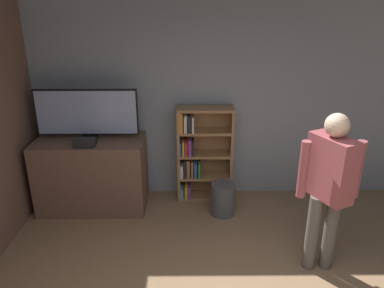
% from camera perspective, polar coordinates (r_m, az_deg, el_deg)
% --- Properties ---
extents(wall_back, '(6.81, 0.06, 2.70)m').
position_cam_1_polar(wall_back, '(5.04, 3.52, 6.64)').
color(wall_back, gray).
rests_on(wall_back, ground_plane).
extents(tv_ledge, '(1.38, 0.68, 0.95)m').
position_cam_1_polar(tv_ledge, '(5.10, -14.93, -4.40)').
color(tv_ledge, brown).
rests_on(tv_ledge, ground_plane).
extents(television, '(1.27, 0.22, 0.65)m').
position_cam_1_polar(television, '(4.85, -15.73, 4.50)').
color(television, black).
rests_on(television, tv_ledge).
extents(game_console, '(0.26, 0.17, 0.09)m').
position_cam_1_polar(game_console, '(4.71, -16.00, 0.20)').
color(game_console, black).
rests_on(game_console, tv_ledge).
extents(bookshelf, '(0.74, 0.28, 1.30)m').
position_cam_1_polar(bookshelf, '(5.08, 1.15, -1.53)').
color(bookshelf, '#997047').
rests_on(bookshelf, ground_plane).
extents(person, '(0.60, 0.51, 1.67)m').
position_cam_1_polar(person, '(3.82, 20.12, -5.35)').
color(person, '#56514C').
rests_on(person, ground_plane).
extents(waste_bin, '(0.31, 0.31, 0.43)m').
position_cam_1_polar(waste_bin, '(4.89, 4.73, -8.33)').
color(waste_bin, '#4C4C51').
rests_on(waste_bin, ground_plane).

